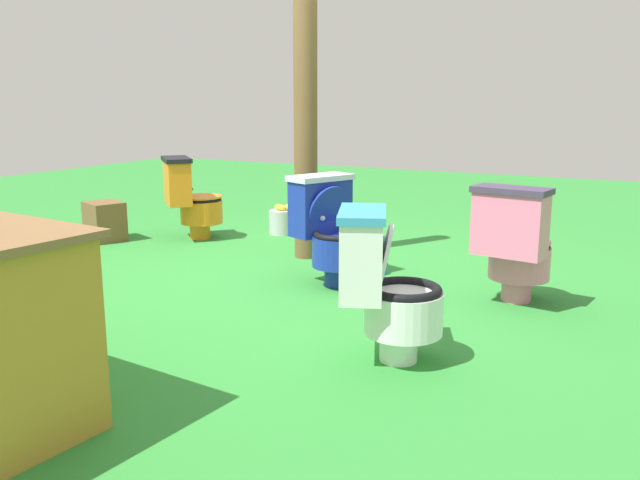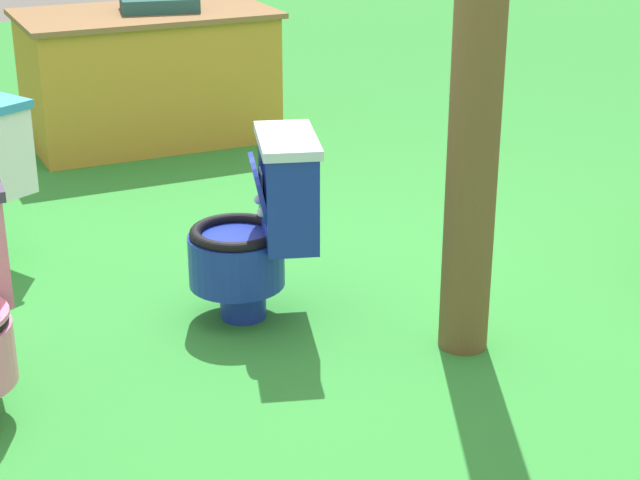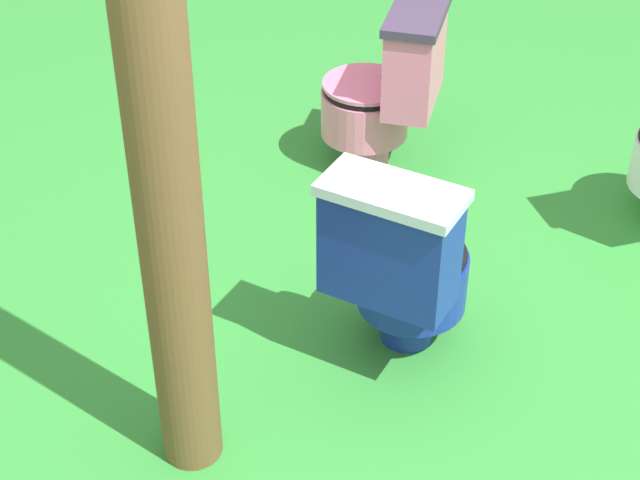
# 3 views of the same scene
# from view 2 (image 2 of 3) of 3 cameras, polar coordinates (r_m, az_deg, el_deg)

# --- Properties ---
(ground) EXTENTS (14.00, 14.00, 0.00)m
(ground) POSITION_cam_2_polar(r_m,az_deg,el_deg) (4.27, 1.91, -3.31)
(ground) COLOR #2D8433
(toilet_blue) EXTENTS (0.61, 0.56, 0.73)m
(toilet_blue) POSITION_cam_2_polar(r_m,az_deg,el_deg) (4.00, -3.26, 0.75)
(toilet_blue) COLOR #192D9E
(toilet_blue) RESTS_ON ground
(vendor_table) EXTENTS (1.54, 1.00, 0.85)m
(vendor_table) POSITION_cam_2_polar(r_m,az_deg,el_deg) (6.42, -9.27, 8.81)
(vendor_table) COLOR #B7842D
(vendor_table) RESTS_ON ground
(wooden_post) EXTENTS (0.18, 0.18, 2.21)m
(wooden_post) POSITION_cam_2_polar(r_m,az_deg,el_deg) (3.59, 8.60, 10.27)
(wooden_post) COLOR brown
(wooden_post) RESTS_ON ground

